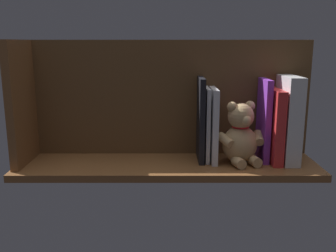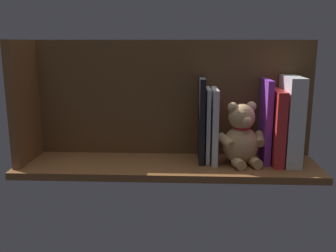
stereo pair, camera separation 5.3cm
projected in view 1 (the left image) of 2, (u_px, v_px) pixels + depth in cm
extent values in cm
cube|color=brown|center=(168.00, 165.00, 120.77)|extent=(94.83, 25.25, 2.20)
cube|color=brown|center=(168.00, 98.00, 126.46)|extent=(94.83, 1.50, 38.38)
cube|color=brown|center=(22.00, 103.00, 116.31)|extent=(2.40, 19.25, 38.38)
cube|color=silver|center=(289.00, 119.00, 119.00)|extent=(4.88, 15.30, 27.38)
cube|color=red|center=(274.00, 126.00, 119.48)|extent=(3.03, 15.42, 23.31)
cube|color=purple|center=(264.00, 120.00, 120.66)|extent=(1.91, 12.34, 26.33)
ellipsoid|color=tan|center=(240.00, 144.00, 119.44)|extent=(13.74, 12.93, 11.94)
sphere|color=tan|center=(241.00, 116.00, 117.46)|extent=(8.21, 8.21, 8.21)
sphere|color=tan|center=(250.00, 106.00, 117.63)|extent=(3.17, 3.17, 3.17)
sphere|color=tan|center=(232.00, 107.00, 115.94)|extent=(3.17, 3.17, 3.17)
sphere|color=#DBB77F|center=(246.00, 120.00, 114.33)|extent=(3.17, 3.17, 3.17)
cylinder|color=tan|center=(258.00, 137.00, 119.14)|extent=(3.17, 6.03, 4.42)
cylinder|color=tan|center=(226.00, 140.00, 116.02)|extent=(5.73, 6.38, 4.42)
cylinder|color=tan|center=(255.00, 161.00, 116.38)|extent=(4.30, 5.19, 3.17)
cylinder|color=tan|center=(239.00, 163.00, 114.90)|extent=(4.30, 5.19, 3.17)
torus|color=red|center=(241.00, 126.00, 118.17)|extent=(6.76, 6.76, 0.93)
cube|color=silver|center=(213.00, 125.00, 120.21)|extent=(1.81, 13.86, 23.52)
cube|color=silver|center=(207.00, 124.00, 121.13)|extent=(1.25, 11.97, 23.52)
cube|color=black|center=(201.00, 119.00, 120.39)|extent=(1.70, 12.74, 26.80)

